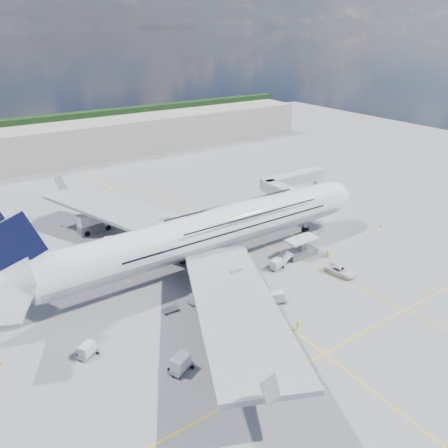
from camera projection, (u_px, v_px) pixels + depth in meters
ground at (239, 288)px, 75.13m from camera, size 300.00×300.00×0.00m
taxi_line_main at (239, 288)px, 75.13m from camera, size 0.25×220.00×0.01m
taxi_line_cross at (324, 354)px, 60.01m from camera, size 120.00×0.25×0.01m
taxi_line_diag at (266, 245)px, 89.83m from camera, size 14.16×99.06×0.01m
airliner at (209, 231)px, 80.01m from camera, size 77.26×79.15×23.71m
jet_bridge at (290, 185)px, 103.34m from camera, size 18.80×12.10×8.50m
cargo_loader at (300, 250)px, 85.38m from camera, size 8.53×3.20×3.67m
terminal at (72, 143)px, 144.50m from camera, size 180.00×16.00×12.00m
tree_line at (131, 116)px, 199.72m from camera, size 160.00×6.00×8.00m
dolly_row_a at (170, 309)px, 68.93m from camera, size 2.67×1.53×0.38m
dolly_row_b at (181, 363)px, 56.69m from camera, size 3.85×3.08×2.15m
dolly_row_c at (196, 298)px, 70.83m from camera, size 2.89×1.98×1.67m
dolly_back at (87, 349)px, 59.31m from camera, size 3.29×2.80×1.84m
dolly_nose_far at (276, 297)px, 70.77m from camera, size 3.40×2.46×1.94m
dolly_nose_near at (276, 264)px, 80.75m from camera, size 3.32×2.37×1.90m
baggage_tug at (220, 312)px, 67.75m from camera, size 2.59×1.57×1.51m
catering_truck_inner at (122, 247)px, 84.91m from camera, size 7.42×4.52×4.13m
catering_truck_outer at (94, 223)px, 95.27m from camera, size 7.52×3.35×4.38m
service_van at (340, 271)px, 79.01m from camera, size 3.78×6.05×1.56m
crew_nose at (292, 237)px, 91.37m from camera, size 0.74×0.54×1.88m
crew_loader at (291, 251)px, 85.97m from camera, size 0.98×0.99×1.61m
crew_wing at (214, 318)px, 65.96m from camera, size 0.70×1.09×1.73m
crew_van at (327, 254)px, 84.80m from camera, size 0.71×0.88×1.57m
crew_tug at (298, 326)px, 64.17m from camera, size 1.29×0.85×1.88m
cone_nose at (381, 226)px, 98.07m from camera, size 0.50×0.50×0.64m
cone_wing_left_inner at (139, 252)px, 86.57m from camera, size 0.39×0.39×0.50m
cone_wing_left_outer at (62, 226)px, 98.17m from camera, size 0.50×0.50×0.63m
cone_wing_right_inner at (219, 301)px, 71.05m from camera, size 0.49×0.49×0.63m
cone_wing_right_outer at (294, 380)px, 55.15m from camera, size 0.39×0.39×0.49m
cone_tail at (0, 363)px, 57.97m from camera, size 0.42×0.42×0.54m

